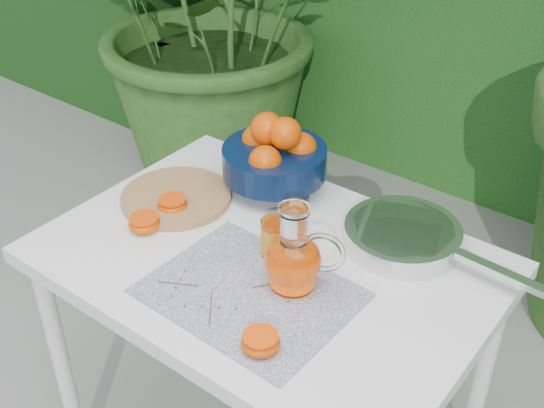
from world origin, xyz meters
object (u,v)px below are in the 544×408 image
Objects in this scene: white_table at (267,283)px; juice_pitcher at (294,259)px; cutting_board at (176,197)px; saute_pan at (404,235)px; fruit_bowl at (275,155)px.

juice_pitcher is (0.11, -0.05, 0.15)m from white_table.
cutting_board is 0.58× the size of saute_pan.
juice_pitcher is 0.30m from saute_pan.
fruit_bowl reaches higher than juice_pitcher.
saute_pan reaches higher than white_table.
white_table is 3.58× the size of cutting_board.
white_table is at bearing -56.43° from fruit_bowl.
fruit_bowl is (-0.16, 0.24, 0.18)m from white_table.
fruit_bowl is at bearing 51.68° from cutting_board.
white_table is 0.34m from saute_pan.
fruit_bowl is at bearing 177.00° from saute_pan.
juice_pitcher reaches higher than white_table.
saute_pan is at bearing -3.00° from fruit_bowl.
fruit_bowl is 0.40m from juice_pitcher.
saute_pan is (0.12, 0.27, -0.05)m from juice_pitcher.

